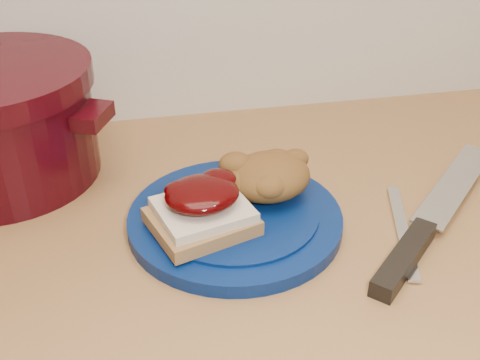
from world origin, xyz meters
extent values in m
cylinder|color=#051A4F|center=(0.00, 1.49, 0.91)|extent=(0.30, 0.30, 0.02)
cube|color=olive|center=(-0.05, 1.47, 0.93)|extent=(0.13, 0.12, 0.02)
cube|color=beige|center=(-0.05, 1.47, 0.94)|extent=(0.12, 0.11, 0.01)
ellipsoid|color=black|center=(-0.05, 1.47, 0.96)|extent=(0.10, 0.09, 0.03)
ellipsoid|color=brown|center=(0.04, 1.52, 0.95)|extent=(0.12, 0.11, 0.05)
cube|color=black|center=(0.16, 1.38, 0.91)|extent=(0.11, 0.11, 0.02)
cube|color=silver|center=(0.29, 1.51, 0.91)|extent=(0.19, 0.18, 0.00)
cube|color=silver|center=(0.18, 1.44, 0.90)|extent=(0.07, 0.18, 0.00)
cube|color=black|center=(-0.16, 1.61, 1.00)|extent=(0.06, 0.07, 0.02)
camera|label=1|loc=(-0.11, 0.93, 1.32)|focal=45.00mm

